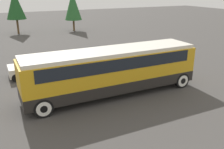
{
  "coord_description": "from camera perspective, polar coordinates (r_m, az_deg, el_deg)",
  "views": [
    {
      "loc": [
        -6.48,
        -13.14,
        6.46
      ],
      "look_at": [
        0.0,
        0.0,
        1.3
      ],
      "focal_mm": 40.0,
      "sensor_mm": 36.0,
      "label": 1
    }
  ],
  "objects": [
    {
      "name": "tree_left",
      "position": [
        38.94,
        -21.26,
        14.63
      ],
      "size": [
        2.69,
        2.69,
        6.1
      ],
      "color": "brown",
      "rests_on": "ground_plane"
    },
    {
      "name": "parked_car_mid",
      "position": [
        22.1,
        -4.48,
        4.2
      ],
      "size": [
        4.49,
        1.81,
        1.35
      ],
      "color": "#2D5638",
      "rests_on": "ground_plane"
    },
    {
      "name": "parked_car_near",
      "position": [
        20.02,
        -16.05,
        1.82
      ],
      "size": [
        4.76,
        1.87,
        1.35
      ],
      "color": "silver",
      "rests_on": "ground_plane"
    },
    {
      "name": "tree_center",
      "position": [
        39.36,
        -8.94,
        15.32
      ],
      "size": [
        2.55,
        2.55,
        5.96
      ],
      "color": "brown",
      "rests_on": "ground_plane"
    },
    {
      "name": "tour_bus",
      "position": [
        15.43,
        0.32,
        1.62
      ],
      "size": [
        11.05,
        2.57,
        2.9
      ],
      "color": "black",
      "rests_on": "ground_plane"
    },
    {
      "name": "ground_plane",
      "position": [
        16.01,
        0.0,
        -4.41
      ],
      "size": [
        120.0,
        120.0,
        0.0
      ],
      "primitive_type": "plane",
      "color": "#423F3D"
    }
  ]
}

